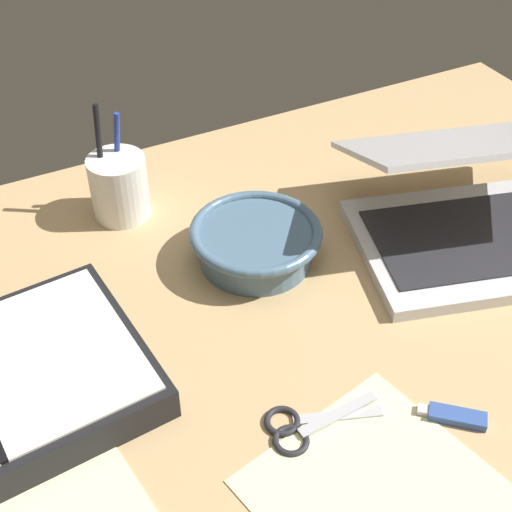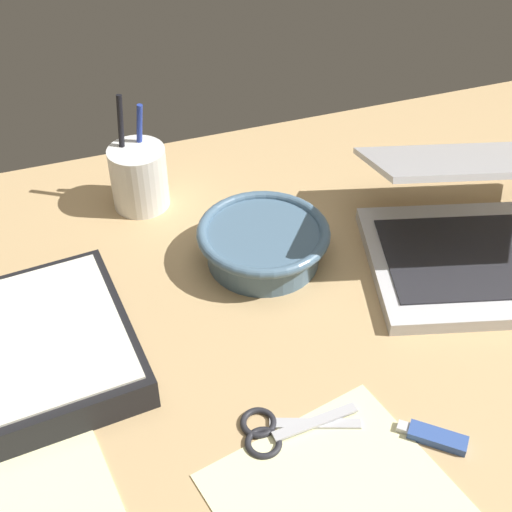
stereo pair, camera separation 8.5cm
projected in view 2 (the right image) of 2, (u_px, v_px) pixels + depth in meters
The scene contains 7 objects.
desk_top at pixel (282, 365), 82.46cm from camera, with size 140.00×100.00×2.00cm, color tan.
laptop at pixel (488, 226), 92.59cm from camera, with size 37.21×36.13×17.33cm.
bowl at pixel (263, 242), 93.10cm from camera, with size 17.42×17.42×5.39cm.
pen_cup at pixel (139, 177), 101.60cm from camera, with size 8.13×8.13×16.72cm.
scissors at pixel (275, 430), 74.05cm from camera, with size 12.88×6.41×0.80cm.
paper_sheet_beside_planner at pixel (22, 511), 67.43cm from camera, with size 17.50×24.36×0.16cm, color #F4EFB2.
usb_drive at pixel (435, 437), 73.21cm from camera, with size 6.48×5.93×1.00cm.
Camera 2 is at (-20.80, -50.20, 64.38)cm, focal length 50.00 mm.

